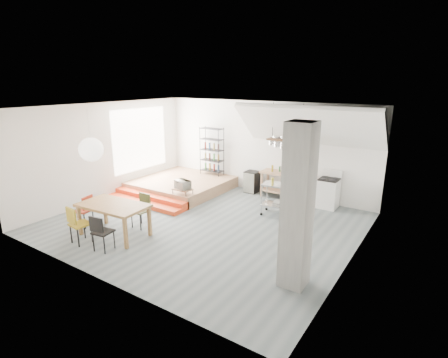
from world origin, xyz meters
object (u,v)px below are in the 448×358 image
Objects in this scene: dining_table at (113,208)px; mini_fridge at (252,182)px; rolling_cart at (279,195)px; stove at (328,193)px.

dining_table reaches higher than mini_fridge.
mini_fridge is (-1.76, 1.52, -0.24)m from rolling_cart.
rolling_cart is (2.93, 3.60, -0.13)m from dining_table.
dining_table is 4.65m from rolling_cart.
dining_table is 2.42× the size of mini_fridge.
rolling_cart reaches higher than mini_fridge.
mini_fridge is at bearing 131.19° from rolling_cart.
stove is at bearing 48.09° from dining_table.
stove is 1.13× the size of rolling_cart.
dining_table is 5.27m from mini_fridge.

